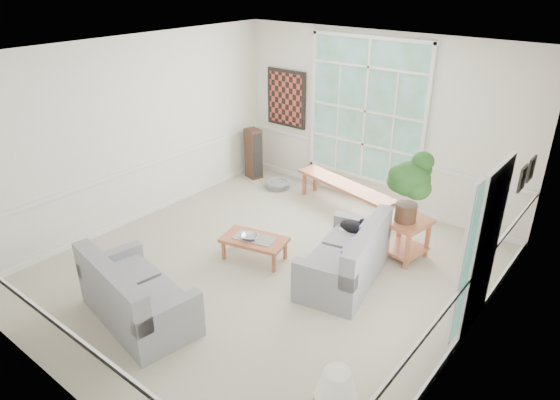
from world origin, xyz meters
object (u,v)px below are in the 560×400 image
Objects in this scene: loveseat_front at (138,288)px; coffee_table at (254,249)px; end_table at (403,238)px; loveseat_right at (344,252)px.

coffee_table is (0.20, 1.89, -0.26)m from loveseat_front.
end_table is at bearing 70.75° from loveseat_front.
loveseat_front is 1.71× the size of coffee_table.
loveseat_front is at bearing -134.96° from loveseat_right.
end_table reaches higher than coffee_table.
end_table is (1.66, 1.44, 0.14)m from coffee_table.
end_table is (1.86, 3.33, -0.12)m from loveseat_front.
loveseat_right reaches higher than coffee_table.
loveseat_front reaches higher than loveseat_right.
loveseat_front is at bearing -119.14° from end_table.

